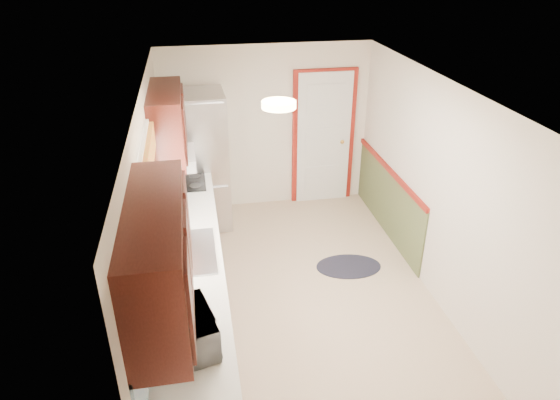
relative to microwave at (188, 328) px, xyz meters
name	(u,v)px	position (x,y,z in m)	size (l,w,h in m)	color
room_shell	(304,209)	(1.20, 1.48, 0.08)	(3.20, 5.20, 2.52)	#C6AC8B
kitchen_run	(185,270)	(-0.04, 1.19, -0.31)	(0.63, 4.00, 2.20)	#39120D
back_wall_trim	(337,151)	(2.19, 3.69, -0.23)	(1.12, 2.30, 2.08)	maroon
ceiling_fixture	(279,105)	(0.90, 1.28, 1.24)	(0.30, 0.30, 0.06)	#FFD88C
microwave	(188,328)	(0.00, 0.00, 0.00)	(0.53, 0.29, 0.36)	white
refrigerator	(198,161)	(0.18, 3.52, -0.17)	(0.81, 0.80, 1.90)	#B7B7BC
rug	(349,266)	(1.92, 2.06, -1.11)	(0.81, 0.52, 0.01)	black
cooktop	(186,182)	(0.01, 2.88, -0.17)	(0.47, 0.57, 0.02)	black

